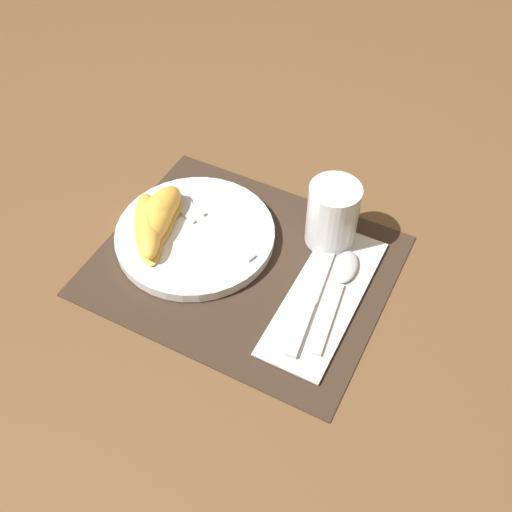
{
  "coord_description": "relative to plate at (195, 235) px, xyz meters",
  "views": [
    {
      "loc": [
        0.27,
        -0.47,
        0.66
      ],
      "look_at": [
        0.02,
        0.01,
        0.02
      ],
      "focal_mm": 42.0,
      "sensor_mm": 36.0,
      "label": 1
    }
  ],
  "objects": [
    {
      "name": "ground_plane",
      "position": [
        0.09,
        -0.01,
        -0.01
      ],
      "size": [
        3.0,
        3.0,
        0.0
      ],
      "primitive_type": "plane",
      "color": "brown"
    },
    {
      "name": "napkin",
      "position": [
        0.21,
        -0.01,
        -0.01
      ],
      "size": [
        0.09,
        0.26,
        0.0
      ],
      "color": "silver",
      "rests_on": "placemat"
    },
    {
      "name": "fork",
      "position": [
        0.0,
        0.02,
        0.01
      ],
      "size": [
        0.18,
        0.07,
        0.0
      ],
      "color": "#BCBCC1",
      "rests_on": "plate"
    },
    {
      "name": "juice_glass",
      "position": [
        0.18,
        0.09,
        0.04
      ],
      "size": [
        0.07,
        0.07,
        0.1
      ],
      "color": "silver",
      "rests_on": "placemat"
    },
    {
      "name": "knife",
      "position": [
        0.2,
        -0.02,
        -0.0
      ],
      "size": [
        0.05,
        0.22,
        0.01
      ],
      "color": "#BCBCC1",
      "rests_on": "napkin"
    },
    {
      "name": "citrus_wedge_0",
      "position": [
        -0.06,
        0.0,
        0.02
      ],
      "size": [
        0.05,
        0.1,
        0.04
      ],
      "color": "#F7C656",
      "rests_on": "plate"
    },
    {
      "name": "placemat",
      "position": [
        0.09,
        -0.01,
        -0.01
      ],
      "size": [
        0.41,
        0.33,
        0.0
      ],
      "color": "#38281E",
      "rests_on": "ground_plane"
    },
    {
      "name": "citrus_wedge_2",
      "position": [
        -0.06,
        -0.03,
        0.02
      ],
      "size": [
        0.11,
        0.13,
        0.03
      ],
      "color": "#F7C656",
      "rests_on": "plate"
    },
    {
      "name": "spoon",
      "position": [
        0.22,
        0.02,
        -0.0
      ],
      "size": [
        0.05,
        0.18,
        0.01
      ],
      "color": "#BCBCC1",
      "rests_on": "napkin"
    },
    {
      "name": "plate",
      "position": [
        0.0,
        0.0,
        0.0
      ],
      "size": [
        0.23,
        0.23,
        0.02
      ],
      "color": "white",
      "rests_on": "placemat"
    },
    {
      "name": "citrus_wedge_1",
      "position": [
        -0.05,
        -0.02,
        0.02
      ],
      "size": [
        0.07,
        0.13,
        0.04
      ],
      "color": "#F7C656",
      "rests_on": "plate"
    }
  ]
}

